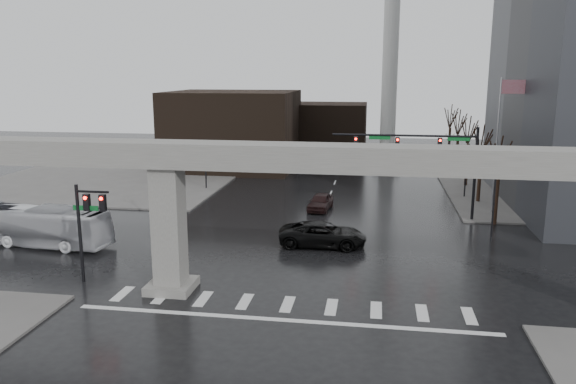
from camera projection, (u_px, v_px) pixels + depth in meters
name	position (u px, v px, depth m)	size (l,w,h in m)	color
ground	(290.00, 297.00, 31.67)	(160.00, 160.00, 0.00)	black
sidewalk_ne	(569.00, 185.00, 62.48)	(28.00, 36.00, 0.15)	#625F5D
sidewalk_nw	(129.00, 173.00, 70.37)	(28.00, 36.00, 0.15)	#625F5D
elevated_guideway	(314.00, 178.00, 30.03)	(48.00, 2.60, 8.70)	gray
building_far_left	(233.00, 130.00, 73.31)	(16.00, 14.00, 10.00)	black
building_far_mid	(331.00, 131.00, 81.36)	(10.00, 10.00, 8.00)	black
smokestack	(390.00, 65.00, 72.38)	(3.60, 3.60, 30.00)	silver
signal_mast_arm	(429.00, 152.00, 47.24)	(12.12, 0.43, 8.00)	black
signal_left_pole	(87.00, 217.00, 33.15)	(2.30, 0.30, 6.00)	black
flagpole_assembly	(501.00, 129.00, 49.02)	(2.06, 0.12, 12.00)	silver
lamp_right_0	(495.00, 193.00, 42.41)	(1.22, 0.32, 5.11)	black
lamp_right_1	(466.00, 164.00, 55.94)	(1.22, 0.32, 5.11)	black
lamp_right_2	(449.00, 146.00, 69.46)	(1.22, 0.32, 5.11)	black
lamp_left_0	(155.00, 182.00, 46.51)	(1.22, 0.32, 5.11)	black
lamp_left_1	(205.00, 157.00, 60.03)	(1.22, 0.32, 5.11)	black
lamp_left_2	(237.00, 142.00, 73.55)	(1.22, 0.32, 5.11)	black
tree_right_0	(497.00, 191.00, 46.28)	(1.09, 1.58, 7.50)	black
tree_right_1	(480.00, 174.00, 53.99)	(1.09, 1.61, 7.67)	black
tree_right_2	(467.00, 160.00, 61.71)	(1.10, 1.63, 7.85)	black
tree_right_3	(457.00, 150.00, 69.42)	(1.11, 1.66, 8.02)	black
tree_right_4	(450.00, 142.00, 77.13)	(1.12, 1.69, 8.19)	black
pickup_truck	(323.00, 234.00, 40.79)	(2.92, 6.32, 1.76)	black
city_bus	(41.00, 226.00, 40.76)	(2.49, 10.62, 2.96)	silver
far_car	(320.00, 202.00, 51.49)	(1.81, 4.50, 1.53)	black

